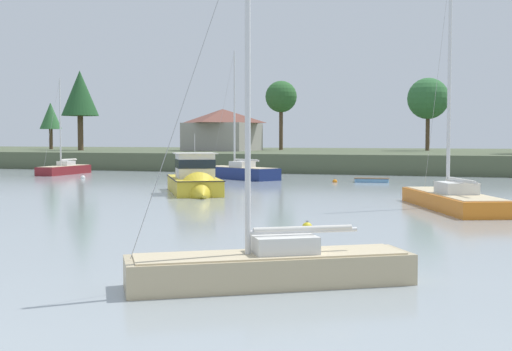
# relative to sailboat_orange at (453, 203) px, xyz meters

# --- Properties ---
(far_shore_bank) EXTENTS (183.39, 48.34, 2.00)m
(far_shore_bank) POSITION_rel_sailboat_orange_xyz_m (-9.84, 55.02, 0.72)
(far_shore_bank) COLOR #4C563D
(far_shore_bank) RESTS_ON ground
(sailboat_orange) EXTENTS (6.10, 9.91, 13.37)m
(sailboat_orange) POSITION_rel_sailboat_orange_xyz_m (0.00, 0.00, 0.00)
(sailboat_orange) COLOR orange
(sailboat_orange) RESTS_ON ground
(dinghy_skyblue) EXTENTS (2.98, 1.65, 0.49)m
(dinghy_skyblue) POSITION_rel_sailboat_orange_xyz_m (-7.44, 19.82, -0.15)
(dinghy_skyblue) COLOR #669ECC
(dinghy_skyblue) RESTS_ON ground
(sailboat_maroon) EXTENTS (2.36, 7.62, 10.18)m
(sailboat_maroon) POSITION_rel_sailboat_orange_xyz_m (-38.92, 22.26, -0.04)
(sailboat_maroon) COLOR maroon
(sailboat_maroon) RESTS_ON ground
(cruiser_yellow) EXTENTS (7.12, 9.39, 4.99)m
(cruiser_yellow) POSITION_rel_sailboat_orange_xyz_m (-16.30, 4.13, 0.32)
(cruiser_yellow) COLOR gold
(cruiser_yellow) RESTS_ON ground
(sailboat_sand) EXTENTS (6.85, 5.22, 9.51)m
(sailboat_sand) POSITION_rel_sailboat_orange_xyz_m (-3.27, -20.41, -0.06)
(sailboat_sand) COLOR tan
(sailboat_sand) RESTS_ON ground
(sailboat_navy) EXTENTS (8.63, 6.60, 12.19)m
(sailboat_navy) POSITION_rel_sailboat_orange_xyz_m (-19.50, 20.83, -0.01)
(sailboat_navy) COLOR navy
(sailboat_navy) RESTS_ON ground
(mooring_buoy_orange) EXTENTS (0.39, 0.39, 0.44)m
(mooring_buoy_orange) POSITION_rel_sailboat_orange_xyz_m (-10.30, 18.72, -0.21)
(mooring_buoy_orange) COLOR orange
(mooring_buoy_orange) RESTS_ON ground
(mooring_buoy_white) EXTENTS (0.41, 0.41, 0.46)m
(mooring_buoy_white) POSITION_rel_sailboat_orange_xyz_m (-33.14, 16.80, -0.21)
(mooring_buoy_white) COLOR white
(mooring_buoy_white) RESTS_ON ground
(mooring_buoy_yellow) EXTENTS (0.41, 0.41, 0.46)m
(mooring_buoy_yellow) POSITION_rel_sailboat_orange_xyz_m (-5.08, -10.04, -0.21)
(mooring_buoy_yellow) COLOR yellow
(mooring_buoy_yellow) RESTS_ON ground
(shore_tree_center_left) EXTENTS (4.50, 4.50, 9.86)m
(shore_tree_center_left) POSITION_rel_sailboat_orange_xyz_m (-26.68, 57.14, 9.24)
(shore_tree_center_left) COLOR brown
(shore_tree_center_left) RESTS_ON far_shore_bank
(shore_tree_inland_c) EXTENTS (5.46, 5.46, 9.66)m
(shore_tree_inland_c) POSITION_rel_sailboat_orange_xyz_m (-6.17, 56.63, 8.60)
(shore_tree_inland_c) COLOR brown
(shore_tree_inland_c) RESTS_ON far_shore_bank
(shore_tree_inland_b) EXTENTS (5.04, 5.04, 10.90)m
(shore_tree_inland_b) POSITION_rel_sailboat_orange_xyz_m (-51.39, 44.00, 9.43)
(shore_tree_inland_b) COLOR brown
(shore_tree_inland_b) RESTS_ON far_shore_bank
(shore_tree_center_right) EXTENTS (3.27, 3.27, 7.07)m
(shore_tree_center_right) POSITION_rel_sailboat_orange_xyz_m (-61.29, 51.06, 6.71)
(shore_tree_center_right) COLOR brown
(shore_tree_center_right) RESTS_ON far_shore_bank
(cottage_behind_trees) EXTENTS (8.84, 10.13, 5.58)m
(cottage_behind_trees) POSITION_rel_sailboat_orange_xyz_m (-32.23, 48.57, 4.61)
(cottage_behind_trees) COLOR #9E998E
(cottage_behind_trees) RESTS_ON far_shore_bank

